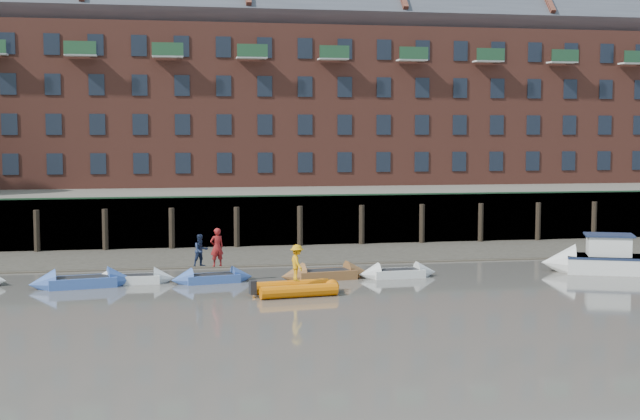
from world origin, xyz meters
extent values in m
plane|color=#5C5850|center=(0.00, 0.00, 0.00)|extent=(220.00, 220.00, 0.00)
cube|color=#3D382F|center=(0.00, 18.00, 0.00)|extent=(110.00, 8.00, 0.50)
cube|color=#4C4336|center=(0.00, 14.60, 0.00)|extent=(110.00, 1.60, 0.10)
cube|color=#2D2A26|center=(0.00, 22.40, 1.60)|extent=(110.00, 0.80, 3.20)
cylinder|color=black|center=(-14.00, 21.75, 1.30)|extent=(0.36, 0.36, 2.60)
cylinder|color=black|center=(-10.00, 21.75, 1.30)|extent=(0.36, 0.36, 2.60)
cylinder|color=black|center=(-6.00, 21.75, 1.30)|extent=(0.36, 0.36, 2.60)
cylinder|color=black|center=(-2.00, 21.75, 1.30)|extent=(0.36, 0.36, 2.60)
cylinder|color=black|center=(2.00, 21.75, 1.30)|extent=(0.36, 0.36, 2.60)
cylinder|color=black|center=(6.00, 21.75, 1.30)|extent=(0.36, 0.36, 2.60)
cylinder|color=black|center=(10.00, 21.75, 1.30)|extent=(0.36, 0.36, 2.60)
cylinder|color=black|center=(14.00, 21.75, 1.30)|extent=(0.36, 0.36, 2.60)
cylinder|color=black|center=(18.00, 21.75, 1.30)|extent=(0.36, 0.36, 2.60)
cylinder|color=black|center=(22.00, 21.75, 1.30)|extent=(0.36, 0.36, 2.60)
cube|color=#264C2D|center=(0.00, 22.10, 3.25)|extent=(110.00, 0.06, 0.10)
cube|color=#5E594D|center=(0.00, 36.00, 1.60)|extent=(110.00, 28.00, 3.20)
cube|color=brown|center=(0.00, 37.00, 9.20)|extent=(80.00, 10.00, 12.00)
cube|color=#42444C|center=(0.00, 37.00, 16.40)|extent=(80.60, 15.56, 15.56)
cube|color=black|center=(-17.00, 31.98, 5.00)|extent=(1.10, 0.12, 1.50)
cube|color=black|center=(-14.00, 31.98, 5.00)|extent=(1.10, 0.12, 1.50)
cube|color=black|center=(-11.00, 31.98, 5.00)|extent=(1.10, 0.12, 1.50)
cube|color=black|center=(-8.00, 31.98, 5.00)|extent=(1.10, 0.12, 1.50)
cube|color=black|center=(-5.00, 31.98, 5.00)|extent=(1.10, 0.12, 1.50)
cube|color=black|center=(-2.00, 31.98, 5.00)|extent=(1.10, 0.12, 1.50)
cube|color=black|center=(1.00, 31.98, 5.00)|extent=(1.10, 0.12, 1.50)
cube|color=black|center=(4.00, 31.98, 5.00)|extent=(1.10, 0.12, 1.50)
cube|color=black|center=(7.00, 31.98, 5.00)|extent=(1.10, 0.12, 1.50)
cube|color=black|center=(10.00, 31.98, 5.00)|extent=(1.10, 0.12, 1.50)
cube|color=black|center=(13.00, 31.98, 5.00)|extent=(1.10, 0.12, 1.50)
cube|color=black|center=(16.00, 31.98, 5.00)|extent=(1.10, 0.12, 1.50)
cube|color=black|center=(19.00, 31.98, 5.00)|extent=(1.10, 0.12, 1.50)
cube|color=black|center=(22.00, 31.98, 5.00)|extent=(1.10, 0.12, 1.50)
cube|color=black|center=(25.00, 31.98, 5.00)|extent=(1.10, 0.12, 1.50)
cube|color=black|center=(28.00, 31.98, 5.00)|extent=(1.10, 0.12, 1.50)
cube|color=black|center=(31.00, 31.98, 5.00)|extent=(1.10, 0.12, 1.50)
cube|color=black|center=(-17.00, 31.98, 7.80)|extent=(1.10, 0.12, 1.50)
cube|color=black|center=(-14.00, 31.98, 7.80)|extent=(1.10, 0.12, 1.50)
cube|color=black|center=(-11.00, 31.98, 7.80)|extent=(1.10, 0.12, 1.50)
cube|color=black|center=(-8.00, 31.98, 7.80)|extent=(1.10, 0.12, 1.50)
cube|color=black|center=(-5.00, 31.98, 7.80)|extent=(1.10, 0.12, 1.50)
cube|color=black|center=(-2.00, 31.98, 7.80)|extent=(1.10, 0.12, 1.50)
cube|color=black|center=(1.00, 31.98, 7.80)|extent=(1.10, 0.12, 1.50)
cube|color=black|center=(4.00, 31.98, 7.80)|extent=(1.10, 0.12, 1.50)
cube|color=black|center=(7.00, 31.98, 7.80)|extent=(1.10, 0.12, 1.50)
cube|color=black|center=(10.00, 31.98, 7.80)|extent=(1.10, 0.12, 1.50)
cube|color=black|center=(13.00, 31.98, 7.80)|extent=(1.10, 0.12, 1.50)
cube|color=black|center=(16.00, 31.98, 7.80)|extent=(1.10, 0.12, 1.50)
cube|color=black|center=(19.00, 31.98, 7.80)|extent=(1.10, 0.12, 1.50)
cube|color=black|center=(22.00, 31.98, 7.80)|extent=(1.10, 0.12, 1.50)
cube|color=black|center=(25.00, 31.98, 7.80)|extent=(1.10, 0.12, 1.50)
cube|color=black|center=(28.00, 31.98, 7.80)|extent=(1.10, 0.12, 1.50)
cube|color=black|center=(31.00, 31.98, 7.80)|extent=(1.10, 0.12, 1.50)
cube|color=black|center=(-17.00, 31.98, 10.60)|extent=(1.10, 0.12, 1.50)
cube|color=black|center=(-14.00, 31.98, 10.60)|extent=(1.10, 0.12, 1.50)
cube|color=black|center=(-11.00, 31.98, 10.60)|extent=(1.10, 0.12, 1.50)
cube|color=black|center=(-8.00, 31.98, 10.60)|extent=(1.10, 0.12, 1.50)
cube|color=black|center=(-5.00, 31.98, 10.60)|extent=(1.10, 0.12, 1.50)
cube|color=black|center=(-2.00, 31.98, 10.60)|extent=(1.10, 0.12, 1.50)
cube|color=black|center=(1.00, 31.98, 10.60)|extent=(1.10, 0.12, 1.50)
cube|color=black|center=(4.00, 31.98, 10.60)|extent=(1.10, 0.12, 1.50)
cube|color=black|center=(7.00, 31.98, 10.60)|extent=(1.10, 0.12, 1.50)
cube|color=black|center=(10.00, 31.98, 10.60)|extent=(1.10, 0.12, 1.50)
cube|color=black|center=(13.00, 31.98, 10.60)|extent=(1.10, 0.12, 1.50)
cube|color=black|center=(16.00, 31.98, 10.60)|extent=(1.10, 0.12, 1.50)
cube|color=black|center=(19.00, 31.98, 10.60)|extent=(1.10, 0.12, 1.50)
cube|color=black|center=(22.00, 31.98, 10.60)|extent=(1.10, 0.12, 1.50)
cube|color=black|center=(25.00, 31.98, 10.60)|extent=(1.10, 0.12, 1.50)
cube|color=black|center=(28.00, 31.98, 10.60)|extent=(1.10, 0.12, 1.50)
cube|color=black|center=(-17.00, 31.98, 13.40)|extent=(1.10, 0.12, 1.50)
cube|color=black|center=(-14.00, 31.98, 13.40)|extent=(1.10, 0.12, 1.50)
cube|color=black|center=(-11.00, 31.98, 13.40)|extent=(1.10, 0.12, 1.50)
cube|color=black|center=(-8.00, 31.98, 13.40)|extent=(1.10, 0.12, 1.50)
cube|color=black|center=(-5.00, 31.98, 13.40)|extent=(1.10, 0.12, 1.50)
cube|color=black|center=(-2.00, 31.98, 13.40)|extent=(1.10, 0.12, 1.50)
cube|color=black|center=(1.00, 31.98, 13.40)|extent=(1.10, 0.12, 1.50)
cube|color=black|center=(4.00, 31.98, 13.40)|extent=(1.10, 0.12, 1.50)
cube|color=black|center=(7.00, 31.98, 13.40)|extent=(1.10, 0.12, 1.50)
cube|color=black|center=(10.00, 31.98, 13.40)|extent=(1.10, 0.12, 1.50)
cube|color=black|center=(13.00, 31.98, 13.40)|extent=(1.10, 0.12, 1.50)
cube|color=black|center=(16.00, 31.98, 13.40)|extent=(1.10, 0.12, 1.50)
cube|color=black|center=(19.00, 31.98, 13.40)|extent=(1.10, 0.12, 1.50)
cube|color=black|center=(22.00, 31.98, 13.40)|extent=(1.10, 0.12, 1.50)
cube|color=black|center=(25.00, 31.98, 13.40)|extent=(1.10, 0.12, 1.50)
cube|color=black|center=(28.00, 31.98, 13.40)|extent=(1.10, 0.12, 1.50)
cube|color=#3759A7|center=(-10.35, 9.12, 0.24)|extent=(3.28, 1.91, 0.48)
cone|color=#3759A7|center=(-8.57, 9.43, 0.24)|extent=(1.42, 1.58, 1.39)
cone|color=#3759A7|center=(-12.12, 8.80, 0.24)|extent=(1.42, 1.58, 1.39)
cube|color=black|center=(-10.35, 9.12, 0.46)|extent=(2.71, 1.48, 0.06)
cube|color=silver|center=(-8.02, 9.82, 0.20)|extent=(2.59, 1.23, 0.40)
cone|color=silver|center=(-6.53, 9.78, 0.20)|extent=(1.03, 1.18, 1.15)
cone|color=silver|center=(-9.51, 9.87, 0.20)|extent=(1.03, 1.18, 1.15)
cube|color=black|center=(-8.02, 9.82, 0.38)|extent=(2.15, 0.93, 0.06)
cube|color=#3759A7|center=(-4.25, 9.34, 0.20)|extent=(2.72, 1.55, 0.40)
cone|color=#3759A7|center=(-2.77, 9.58, 0.20)|extent=(1.17, 1.30, 1.16)
cone|color=#3759A7|center=(-5.73, 9.10, 0.20)|extent=(1.17, 1.30, 1.16)
cube|color=black|center=(-4.25, 9.34, 0.38)|extent=(2.25, 1.20, 0.06)
cube|color=brown|center=(1.32, 9.33, 0.23)|extent=(3.09, 1.75, 0.46)
cone|color=brown|center=(3.00, 9.59, 0.23)|extent=(1.32, 1.48, 1.32)
cone|color=brown|center=(-0.37, 9.07, 0.23)|extent=(1.32, 1.48, 1.32)
cube|color=black|center=(1.32, 9.33, 0.44)|extent=(2.56, 1.35, 0.06)
cube|color=silver|center=(4.98, 9.23, 0.20)|extent=(2.65, 1.31, 0.40)
cone|color=silver|center=(6.49, 9.32, 0.20)|extent=(1.07, 1.22, 1.17)
cone|color=silver|center=(3.48, 9.14, 0.20)|extent=(1.07, 1.22, 1.17)
cube|color=black|center=(4.98, 9.23, 0.38)|extent=(2.20, 1.00, 0.06)
cylinder|color=#E06704|center=(-0.90, 5.90, 0.29)|extent=(3.53, 1.06, 0.58)
cylinder|color=#E06704|center=(-0.73, 4.70, 0.29)|extent=(3.53, 1.06, 0.58)
sphere|color=#E06704|center=(0.91, 5.54, 0.29)|extent=(0.66, 0.66, 0.66)
cube|color=black|center=(-0.81, 5.30, 0.29)|extent=(3.02, 1.39, 0.20)
cube|color=silver|center=(16.43, 8.49, 0.45)|extent=(5.36, 3.70, 0.91)
cone|color=silver|center=(13.72, 9.56, 0.45)|extent=(2.32, 2.50, 2.02)
cube|color=#19233F|center=(16.43, 8.49, 0.85)|extent=(5.38, 3.73, 0.12)
cube|color=silver|center=(16.05, 8.64, 1.41)|extent=(2.53, 2.19, 1.01)
cube|color=#19233F|center=(16.05, 8.64, 1.97)|extent=(2.88, 2.48, 0.10)
imported|color=maroon|center=(-4.02, 9.35, 1.71)|extent=(0.79, 0.64, 1.86)
imported|color=#19233F|center=(-4.79, 9.46, 1.56)|extent=(0.93, 0.85, 1.57)
imported|color=orange|center=(-0.71, 5.39, 1.44)|extent=(0.76, 1.13, 1.63)
camera|label=1|loc=(-6.67, -33.50, 7.25)|focal=50.00mm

